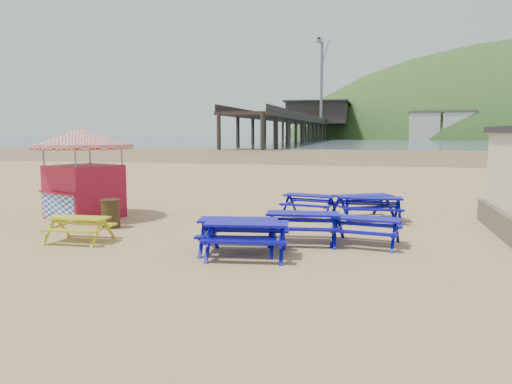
% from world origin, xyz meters
% --- Properties ---
extents(ground, '(400.00, 400.00, 0.00)m').
position_xyz_m(ground, '(0.00, 0.00, 0.00)').
color(ground, tan).
rests_on(ground, ground).
extents(wet_sand, '(400.00, 400.00, 0.00)m').
position_xyz_m(wet_sand, '(0.00, 55.00, 0.00)').
color(wet_sand, brown).
rests_on(wet_sand, ground).
extents(sea, '(400.00, 400.00, 0.00)m').
position_xyz_m(sea, '(0.00, 170.00, 0.01)').
color(sea, '#475966').
rests_on(sea, ground).
extents(picnic_table_blue_a, '(2.05, 1.78, 0.75)m').
position_xyz_m(picnic_table_blue_a, '(1.11, 3.11, 0.38)').
color(picnic_table_blue_a, '#0A0994').
rests_on(picnic_table_blue_a, ground).
extents(picnic_table_blue_b, '(2.02, 1.67, 0.81)m').
position_xyz_m(picnic_table_blue_b, '(3.30, 2.55, 0.41)').
color(picnic_table_blue_b, '#0A0994').
rests_on(picnic_table_blue_b, ground).
extents(picnic_table_blue_c, '(2.48, 2.33, 0.82)m').
position_xyz_m(picnic_table_blue_c, '(2.96, 2.94, 0.41)').
color(picnic_table_blue_c, '#0A0994').
rests_on(picnic_table_blue_c, ground).
extents(picnic_table_blue_d, '(2.17, 1.84, 0.83)m').
position_xyz_m(picnic_table_blue_d, '(0.37, -3.06, 0.42)').
color(picnic_table_blue_d, '#0A0994').
rests_on(picnic_table_blue_d, ground).
extents(picnic_table_blue_e, '(2.19, 1.87, 0.82)m').
position_xyz_m(picnic_table_blue_e, '(0.04, -2.63, 0.41)').
color(picnic_table_blue_e, '#0A0994').
rests_on(picnic_table_blue_e, ground).
extents(picnic_table_blue_f, '(1.95, 1.67, 0.73)m').
position_xyz_m(picnic_table_blue_f, '(3.14, -1.17, 0.37)').
color(picnic_table_blue_f, '#0A0994').
rests_on(picnic_table_blue_f, ground).
extents(picnic_table_yellow, '(1.67, 1.36, 0.68)m').
position_xyz_m(picnic_table_yellow, '(-4.49, -2.53, 0.34)').
color(picnic_table_yellow, '#BEC519').
rests_on(picnic_table_yellow, ground).
extents(ice_cream_kiosk, '(4.58, 4.58, 3.12)m').
position_xyz_m(ice_cream_kiosk, '(-6.47, 0.93, 1.96)').
color(ice_cream_kiosk, maroon).
rests_on(ice_cream_kiosk, ground).
extents(litter_bin, '(0.61, 0.61, 0.89)m').
position_xyz_m(litter_bin, '(-4.66, -0.55, 0.45)').
color(litter_bin, '#3E3218').
rests_on(litter_bin, ground).
extents(pier, '(24.00, 220.00, 39.29)m').
position_xyz_m(pier, '(-17.99, 178.23, 5.46)').
color(pier, black).
rests_on(pier, ground).
extents(picnic_table_blue_g, '(2.09, 1.75, 0.81)m').
position_xyz_m(picnic_table_blue_g, '(1.47, -1.23, 0.41)').
color(picnic_table_blue_g, '#0A0994').
rests_on(picnic_table_blue_g, ground).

